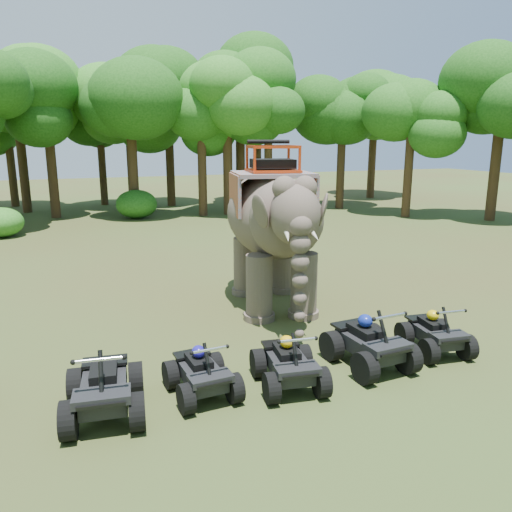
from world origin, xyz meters
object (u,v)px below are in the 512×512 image
object	(u,v)px
elephant	(273,226)
atv_2	(289,357)
atv_0	(103,379)
atv_4	(435,328)
atv_3	(369,336)
atv_1	(201,366)

from	to	relation	value
elephant	atv_2	size ratio (longest dim) A/B	3.37
elephant	atv_2	world-z (taller)	elephant
elephant	atv_0	xyz separation A→B (m)	(-5.07, -4.40, -1.64)
atv_0	atv_4	size ratio (longest dim) A/B	1.16
atv_0	atv_3	distance (m)	5.34
atv_2	atv_3	world-z (taller)	atv_3
atv_3	atv_4	world-z (taller)	atv_3
atv_2	atv_4	world-z (taller)	atv_2
atv_3	atv_4	size ratio (longest dim) A/B	1.16
atv_1	atv_2	bearing A→B (deg)	-13.40
elephant	atv_4	xyz separation A→B (m)	(2.06, -4.39, -1.73)
atv_2	atv_4	distance (m)	3.74
atv_3	atv_0	bearing A→B (deg)	176.03
elephant	atv_0	size ratio (longest dim) A/B	3.03
atv_0	atv_2	world-z (taller)	atv_0
atv_0	atv_3	size ratio (longest dim) A/B	1.00
atv_0	atv_3	world-z (taller)	atv_3
atv_1	elephant	bearing A→B (deg)	49.24
atv_2	elephant	bearing A→B (deg)	78.63
elephant	atv_0	bearing A→B (deg)	-127.79
atv_1	atv_4	distance (m)	5.38
atv_4	elephant	bearing A→B (deg)	122.84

